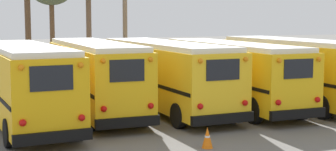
{
  "coord_description": "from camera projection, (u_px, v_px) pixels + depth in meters",
  "views": [
    {
      "loc": [
        -8.89,
        -21.52,
        4.19
      ],
      "look_at": [
        0.0,
        -0.36,
        1.6
      ],
      "focal_mm": 55.0,
      "sensor_mm": 36.0,
      "label": 1
    }
  ],
  "objects": [
    {
      "name": "fence_line",
      "position": [
        121.0,
        73.0,
        29.66
      ],
      "size": [
        20.79,
        0.06,
        1.42
      ],
      "color": "#939399",
      "rests_on": "ground"
    },
    {
      "name": "ground_plane",
      "position": [
        165.0,
        109.0,
        23.61
      ],
      "size": [
        160.0,
        160.0,
        0.0
      ],
      "primitive_type": "plane",
      "color": "#66635E"
    },
    {
      "name": "school_bus_3",
      "position": [
        230.0,
        71.0,
        24.3
      ],
      "size": [
        2.64,
        10.84,
        3.03
      ],
      "color": "yellow",
      "rests_on": "ground"
    },
    {
      "name": "traffic_cone",
      "position": [
        207.0,
        138.0,
        16.56
      ],
      "size": [
        0.36,
        0.36,
        0.68
      ],
      "color": "orange",
      "rests_on": "ground"
    },
    {
      "name": "school_bus_0",
      "position": [
        24.0,
        82.0,
        20.05
      ],
      "size": [
        2.93,
        9.8,
        3.13
      ],
      "color": "#EAAA0F",
      "rests_on": "ground"
    },
    {
      "name": "school_bus_4",
      "position": [
        294.0,
        69.0,
        24.96
      ],
      "size": [
        2.75,
        10.24,
        3.15
      ],
      "color": "yellow",
      "rests_on": "ground"
    },
    {
      "name": "school_bus_1",
      "position": [
        94.0,
        75.0,
        22.58
      ],
      "size": [
        2.59,
        9.98,
        3.13
      ],
      "color": "yellow",
      "rests_on": "ground"
    },
    {
      "name": "utility_pole",
      "position": [
        125.0,
        8.0,
        35.49
      ],
      "size": [
        1.8,
        0.32,
        9.37
      ],
      "color": "#75604C",
      "rests_on": "ground"
    },
    {
      "name": "school_bus_2",
      "position": [
        164.0,
        73.0,
        23.5
      ],
      "size": [
        2.8,
        10.89,
        3.08
      ],
      "color": "yellow",
      "rests_on": "ground"
    }
  ]
}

